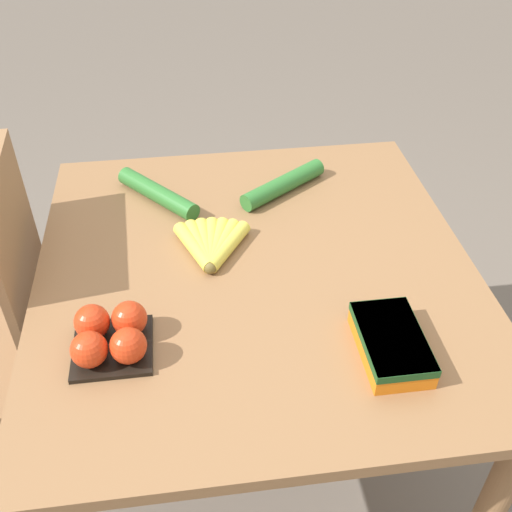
% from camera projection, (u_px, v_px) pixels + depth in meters
% --- Properties ---
extents(ground_plane, '(12.00, 12.00, 0.00)m').
position_uv_depth(ground_plane, '(256.00, 456.00, 1.85)').
color(ground_plane, '#665B51').
extents(dining_table, '(1.05, 0.99, 0.77)m').
position_uv_depth(dining_table, '(256.00, 302.00, 1.43)').
color(dining_table, olive).
rests_on(dining_table, ground_plane).
extents(banana_bunch, '(0.18, 0.18, 0.03)m').
position_uv_depth(banana_bunch, '(211.00, 245.00, 1.39)').
color(banana_bunch, brown).
rests_on(banana_bunch, dining_table).
extents(tomato_pack, '(0.15, 0.15, 0.08)m').
position_uv_depth(tomato_pack, '(110.00, 336.00, 1.14)').
color(tomato_pack, black).
rests_on(tomato_pack, dining_table).
extents(carrot_bag, '(0.20, 0.12, 0.05)m').
position_uv_depth(carrot_bag, '(391.00, 342.00, 1.14)').
color(carrot_bag, orange).
rests_on(carrot_bag, dining_table).
extents(cucumber_near, '(0.19, 0.25, 0.05)m').
position_uv_depth(cucumber_near, '(283.00, 184.00, 1.58)').
color(cucumber_near, '#2D702D').
rests_on(cucumber_near, dining_table).
extents(cucumber_far, '(0.23, 0.21, 0.05)m').
position_uv_depth(cucumber_far, '(158.00, 193.00, 1.55)').
color(cucumber_far, '#2D702D').
rests_on(cucumber_far, dining_table).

